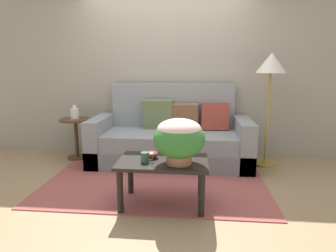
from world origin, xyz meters
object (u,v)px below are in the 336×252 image
at_px(couch, 172,139).
at_px(potted_plant, 179,137).
at_px(floor_lamp, 271,70).
at_px(coffee_table, 163,168).
at_px(coffee_mug, 145,157).
at_px(snack_bowl, 151,154).
at_px(side_table, 76,131).
at_px(table_vase, 75,113).

xyz_separation_m(couch, potted_plant, (0.20, -1.45, 0.38)).
bearing_deg(floor_lamp, couch, -179.97).
xyz_separation_m(coffee_table, coffee_mug, (-0.17, -0.07, 0.13)).
xyz_separation_m(potted_plant, snack_bowl, (-0.29, 0.15, -0.22)).
bearing_deg(side_table, coffee_mug, -48.07).
bearing_deg(coffee_table, couch, 91.29).
bearing_deg(table_vase, coffee_mug, -48.06).
bearing_deg(couch, table_vase, 178.61).
relative_size(couch, table_vase, 11.06).
height_order(coffee_table, table_vase, table_vase).
bearing_deg(snack_bowl, potted_plant, -26.70).
xyz_separation_m(snack_bowl, table_vase, (-1.37, 1.34, 0.19)).
height_order(side_table, potted_plant, potted_plant).
bearing_deg(table_vase, snack_bowl, -44.42).
relative_size(coffee_table, potted_plant, 1.81).
xyz_separation_m(coffee_table, potted_plant, (0.17, -0.08, 0.34)).
bearing_deg(coffee_mug, floor_lamp, 44.16).
xyz_separation_m(coffee_table, floor_lamp, (1.32, 1.37, 0.94)).
height_order(floor_lamp, snack_bowl, floor_lamp).
height_order(floor_lamp, table_vase, floor_lamp).
distance_m(potted_plant, coffee_mug, 0.39).
bearing_deg(table_vase, couch, -1.39).
relative_size(couch, coffee_mug, 18.32).
relative_size(potted_plant, coffee_mug, 4.00).
relative_size(couch, potted_plant, 4.58).
bearing_deg(floor_lamp, coffee_table, -133.89).
relative_size(side_table, snack_bowl, 4.36).
xyz_separation_m(couch, side_table, (-1.46, 0.03, 0.08)).
relative_size(coffee_table, coffee_mug, 7.24).
height_order(couch, potted_plant, couch).
bearing_deg(snack_bowl, floor_lamp, 42.12).
bearing_deg(potted_plant, coffee_mug, 178.37).
relative_size(coffee_table, table_vase, 4.37).
bearing_deg(table_vase, floor_lamp, -0.71).
relative_size(coffee_table, side_table, 1.44).
bearing_deg(coffee_table, potted_plant, -26.07).
relative_size(couch, floor_lamp, 1.43).
bearing_deg(couch, side_table, 178.67).
distance_m(floor_lamp, table_vase, 2.88).
bearing_deg(floor_lamp, potted_plant, -128.48).
bearing_deg(snack_bowl, coffee_mug, -106.74).
xyz_separation_m(coffee_table, side_table, (-1.49, 1.40, 0.03)).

